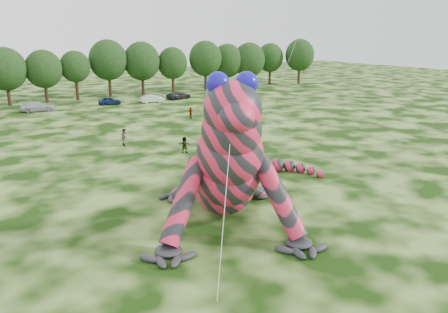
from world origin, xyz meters
name	(u,v)px	position (x,y,z in m)	size (l,w,h in m)	color
ground	(263,205)	(0.00, 0.00, 0.00)	(240.00, 240.00, 0.00)	#16330A
inflatable_gecko	(222,140)	(-2.71, 1.06, 4.86)	(16.37, 19.44, 9.72)	#D32247
tree_7	(6,77)	(-10.08, 56.80, 4.74)	(6.68, 6.01, 9.48)	black
tree_8	(44,76)	(-4.22, 56.99, 4.47)	(6.14, 5.53, 8.94)	black
tree_9	(76,76)	(1.06, 57.35, 4.34)	(5.27, 4.74, 8.68)	black
tree_10	(109,68)	(7.40, 58.58, 5.25)	(7.09, 6.38, 10.50)	black
tree_11	(142,68)	(13.79, 58.20, 5.03)	(7.01, 6.31, 10.07)	black
tree_12	(173,70)	(20.01, 57.74, 4.49)	(5.99, 5.39, 8.97)	black
tree_13	(205,66)	(27.13, 57.13, 5.06)	(6.83, 6.15, 10.13)	black
tree_14	(227,66)	(33.46, 58.72, 4.70)	(6.82, 6.14, 9.40)	black
tree_15	(249,65)	(38.47, 57.77, 4.82)	(7.17, 6.45, 9.63)	black
tree_16	(270,64)	(45.45, 59.37, 4.69)	(6.26, 5.63, 9.37)	black
tree_17	(299,62)	(51.95, 56.66, 5.15)	(6.98, 6.28, 10.30)	black
car_3	(38,107)	(-7.03, 48.63, 0.74)	(2.07, 5.08, 1.47)	#B0B5BA
car_4	(110,101)	(4.34, 49.25, 0.64)	(1.51, 3.75, 1.28)	#121E49
car_5	(152,99)	(11.32, 47.73, 0.67)	(1.41, 4.04, 1.33)	beige
car_6	(179,95)	(17.14, 49.21, 0.64)	(2.11, 4.58, 1.27)	#242426
car_7	(218,93)	(25.14, 48.72, 0.67)	(1.87, 4.60, 1.33)	white
spectator_2	(210,114)	(12.05, 28.60, 0.88)	(1.14, 0.66, 1.77)	gray
spectator_3	(191,113)	(10.45, 31.39, 0.78)	(0.92, 0.38, 1.56)	gray
spectator_1	(124,137)	(-2.66, 21.27, 0.91)	(0.89, 0.69, 1.82)	gray
spectator_5	(185,145)	(1.53, 15.35, 0.82)	(1.52, 0.48, 1.64)	gray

